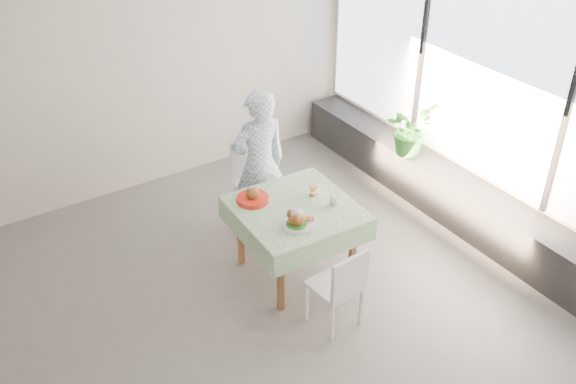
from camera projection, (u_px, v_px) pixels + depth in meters
floor at (223, 318)px, 5.62m from camera, size 6.00×6.00×0.00m
wall_back at (102, 76)px, 6.64m from camera, size 6.00×0.02×2.80m
wall_right at (488, 94)px, 6.24m from camera, size 0.02×5.00×2.80m
window_pane at (490, 71)px, 6.10m from camera, size 0.01×4.80×2.18m
window_ledge at (456, 199)px, 6.77m from camera, size 0.40×4.80×0.50m
cafe_table at (295, 232)px, 5.91m from camera, size 1.08×1.08×0.74m
chair_far at (258, 201)px, 6.67m from camera, size 0.53×0.53×0.93m
chair_near at (335, 300)px, 5.45m from camera, size 0.41×0.41×0.80m
diner at (259, 165)px, 6.30m from camera, size 0.61×0.43×1.58m
main_dish at (299, 220)px, 5.49m from camera, size 0.34×0.34×0.17m
juice_cup_orange at (313, 190)px, 5.90m from camera, size 0.09×0.09×0.24m
juice_cup_lemonade at (334, 199)px, 5.77m from camera, size 0.09×0.09×0.25m
second_dish at (253, 197)px, 5.82m from camera, size 0.29×0.29×0.14m
potted_plant at (410, 129)px, 6.95m from camera, size 0.63×0.59×0.58m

